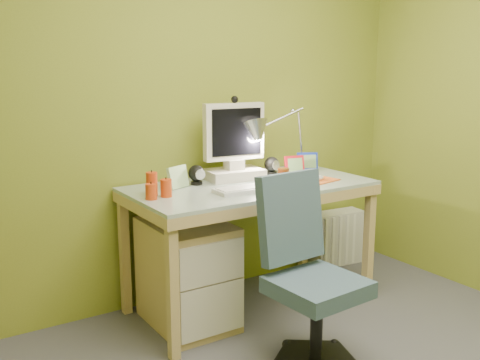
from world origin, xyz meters
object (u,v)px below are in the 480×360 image
monitor (234,132)px  radiator (336,238)px  desk (250,246)px  desk_lamp (293,126)px  task_chair (318,287)px

monitor → radiator: bearing=12.1°
desk → desk_lamp: (0.45, 0.18, 0.68)m
desk → task_chair: bearing=-99.5°
desk → task_chair: 0.77m
desk_lamp → task_chair: 1.27m
radiator → task_chair: bearing=-131.2°
monitor → radiator: 1.28m
desk → desk_lamp: 0.83m
monitor → desk_lamp: size_ratio=0.95×
desk_lamp → task_chair: desk_lamp is taller
monitor → task_chair: bearing=-90.8°
desk → radiator: desk is taller
task_chair → radiator: bearing=39.9°
desk → radiator: 1.00m
desk_lamp → task_chair: size_ratio=0.72×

